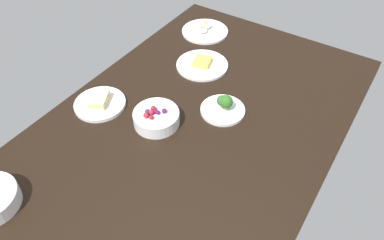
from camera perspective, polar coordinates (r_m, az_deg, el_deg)
dining_table at (r=140.10cm, az=0.00°, el=-1.17°), size 157.35×99.13×4.00cm
plate_eggs at (r=188.83cm, az=1.97°, el=13.45°), size 22.57×22.57×4.73cm
bowl_berries at (r=137.62cm, az=-5.45°, el=0.42°), size 17.09×17.09×7.04cm
plate_sandwich at (r=149.54cm, az=-13.84°, el=2.56°), size 19.92×19.92×4.66cm
plate_broccoli at (r=142.67cm, az=4.78°, el=1.93°), size 17.08×17.08×7.62cm
plate_cheese at (r=165.48cm, az=1.55°, el=8.45°), size 22.62×22.62×3.59cm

